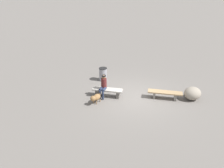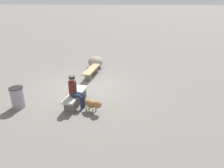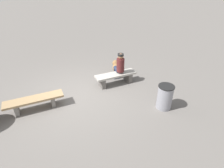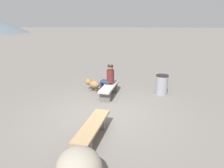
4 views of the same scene
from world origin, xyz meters
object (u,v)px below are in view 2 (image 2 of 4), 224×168
object	(u,v)px
bench_right	(76,97)
seated_person	(75,90)
dog	(93,104)
bench_left	(92,71)
trash_bin	(18,97)
boulder	(95,62)

from	to	relation	value
bench_right	seated_person	xyz separation A→B (m)	(0.22, 0.06, 0.42)
seated_person	dog	distance (m)	0.91
bench_left	seated_person	size ratio (longest dim) A/B	1.47
bench_left	trash_bin	distance (m)	4.24
seated_person	dog	size ratio (longest dim) A/B	1.70
bench_left	trash_bin	world-z (taller)	trash_bin
trash_bin	boulder	distance (m)	5.53
bench_left	bench_right	distance (m)	3.14
seated_person	boulder	xyz separation A→B (m)	(-4.84, -0.07, -0.39)
bench_right	trash_bin	distance (m)	2.22
trash_bin	dog	bearing A→B (deg)	88.50
bench_right	trash_bin	bearing A→B (deg)	-69.47
dog	trash_bin	bearing A→B (deg)	-152.86
bench_left	bench_right	size ratio (longest dim) A/B	1.10
trash_bin	bench_right	bearing A→B (deg)	102.45
bench_right	dog	size ratio (longest dim) A/B	2.27
bench_left	boulder	size ratio (longest dim) A/B	1.98
bench_right	boulder	distance (m)	4.61
bench_left	dog	xyz separation A→B (m)	(3.69, 0.76, 0.02)
bench_right	dog	distance (m)	0.98
bench_right	boulder	bearing A→B (deg)	-171.81
bench_right	dog	xyz separation A→B (m)	(0.56, 0.81, 0.02)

